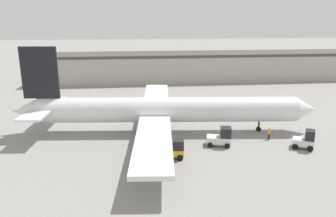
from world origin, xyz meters
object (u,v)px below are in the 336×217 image
at_px(airplane, 160,110).
at_px(pushback_tug, 305,140).
at_px(ground_crew_worker, 269,133).
at_px(baggage_tug, 221,137).
at_px(belt_loader_truck, 173,150).

height_order(airplane, pushback_tug, airplane).
bearing_deg(ground_crew_worker, airplane, -121.58).
xyz_separation_m(baggage_tug, pushback_tug, (10.51, -2.13, 0.00)).
distance_m(airplane, ground_crew_worker, 15.63).
bearing_deg(airplane, pushback_tug, -19.50).
relative_size(airplane, belt_loader_truck, 14.16).
relative_size(airplane, ground_crew_worker, 25.94).
bearing_deg(belt_loader_truck, baggage_tug, 30.89).
bearing_deg(baggage_tug, belt_loader_truck, -141.19).
height_order(belt_loader_truck, pushback_tug, pushback_tug).
distance_m(airplane, pushback_tug, 19.93).
bearing_deg(pushback_tug, ground_crew_worker, 161.13).
relative_size(ground_crew_worker, pushback_tug, 0.54).
xyz_separation_m(airplane, ground_crew_worker, (14.71, -4.65, -2.46)).
height_order(ground_crew_worker, belt_loader_truck, belt_loader_truck).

